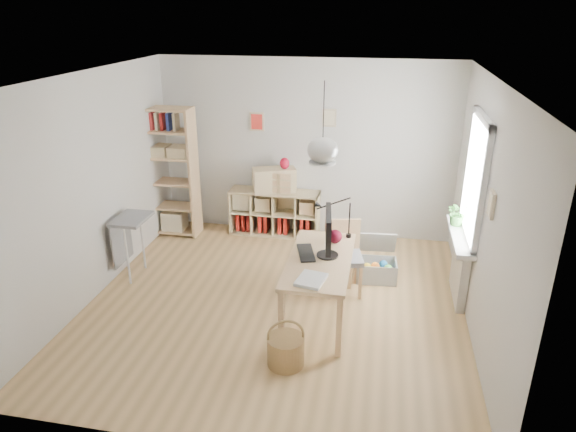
% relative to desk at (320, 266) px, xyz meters
% --- Properties ---
extents(ground, '(4.50, 4.50, 0.00)m').
position_rel_desk_xyz_m(ground, '(-0.55, 0.15, -0.66)').
color(ground, tan).
rests_on(ground, ground).
extents(room_shell, '(4.50, 4.50, 4.50)m').
position_rel_desk_xyz_m(room_shell, '(-0.00, 0.00, 1.34)').
color(room_shell, silver).
rests_on(room_shell, ground).
extents(window_unit, '(0.07, 1.16, 1.46)m').
position_rel_desk_xyz_m(window_unit, '(1.68, 0.75, 0.89)').
color(window_unit, white).
rests_on(window_unit, ground).
extents(radiator, '(0.10, 0.80, 0.80)m').
position_rel_desk_xyz_m(radiator, '(1.64, 0.75, -0.26)').
color(radiator, silver).
rests_on(radiator, ground).
extents(windowsill, '(0.22, 1.20, 0.06)m').
position_rel_desk_xyz_m(windowsill, '(1.59, 0.75, 0.17)').
color(windowsill, white).
rests_on(windowsill, radiator).
extents(desk, '(0.70, 1.50, 0.75)m').
position_rel_desk_xyz_m(desk, '(0.00, 0.00, 0.00)').
color(desk, '#DAB57D').
rests_on(desk, ground).
extents(cube_shelf, '(1.40, 0.38, 0.72)m').
position_rel_desk_xyz_m(cube_shelf, '(-1.02, 2.23, -0.36)').
color(cube_shelf, tan).
rests_on(cube_shelf, ground).
extents(tall_bookshelf, '(0.80, 0.38, 2.00)m').
position_rel_desk_xyz_m(tall_bookshelf, '(-2.59, 1.95, 0.43)').
color(tall_bookshelf, '#DAB57D').
rests_on(tall_bookshelf, ground).
extents(side_table, '(0.40, 0.55, 0.85)m').
position_rel_desk_xyz_m(side_table, '(-2.59, 0.50, 0.01)').
color(side_table, gray).
rests_on(side_table, ground).
extents(chair, '(0.53, 0.53, 0.91)m').
position_rel_desk_xyz_m(chair, '(0.21, 0.68, -0.14)').
color(chair, gray).
rests_on(chair, ground).
extents(wicker_basket, '(0.38, 0.38, 0.52)m').
position_rel_desk_xyz_m(wicker_basket, '(-0.21, -0.93, -0.49)').
color(wicker_basket, olive).
rests_on(wicker_basket, ground).
extents(storage_chest, '(0.57, 0.63, 0.56)m').
position_rel_desk_xyz_m(storage_chest, '(0.64, 1.06, -0.47)').
color(storage_chest, '#B5B5B1').
rests_on(storage_chest, ground).
extents(monitor, '(0.25, 0.62, 0.54)m').
position_rel_desk_xyz_m(monitor, '(0.08, 0.08, 0.39)').
color(monitor, black).
rests_on(monitor, desk).
extents(keyboard, '(0.28, 0.48, 0.02)m').
position_rel_desk_xyz_m(keyboard, '(-0.17, 0.09, 0.10)').
color(keyboard, black).
rests_on(keyboard, desk).
extents(task_lamp, '(0.45, 0.17, 0.48)m').
position_rel_desk_xyz_m(task_lamp, '(0.05, 0.57, 0.42)').
color(task_lamp, black).
rests_on(task_lamp, desk).
extents(yarn_ball, '(0.17, 0.17, 0.17)m').
position_rel_desk_xyz_m(yarn_ball, '(0.12, 0.45, 0.18)').
color(yarn_ball, '#460919').
rests_on(yarn_ball, desk).
extents(paper_tray, '(0.33, 0.38, 0.03)m').
position_rel_desk_xyz_m(paper_tray, '(-0.02, -0.52, 0.11)').
color(paper_tray, white).
rests_on(paper_tray, desk).
extents(drawer_chest, '(0.71, 0.51, 0.37)m').
position_rel_desk_xyz_m(drawer_chest, '(-1.00, 2.19, 0.25)').
color(drawer_chest, tan).
rests_on(drawer_chest, cube_shelf).
extents(red_vase, '(0.15, 0.15, 0.18)m').
position_rel_desk_xyz_m(red_vase, '(-0.84, 2.19, 0.52)').
color(red_vase, maroon).
rests_on(red_vase, drawer_chest).
extents(potted_plant, '(0.35, 0.33, 0.31)m').
position_rel_desk_xyz_m(potted_plant, '(1.57, 1.02, 0.36)').
color(potted_plant, '#2D6626').
rests_on(potted_plant, windowsill).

